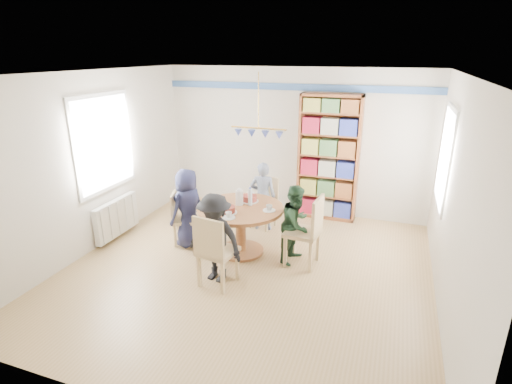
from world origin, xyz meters
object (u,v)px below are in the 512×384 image
at_px(radiator, 117,217).
at_px(person_left, 188,208).
at_px(chair_right, 309,228).
at_px(chair_far, 265,200).
at_px(dining_table, 241,219).
at_px(person_far, 263,196).
at_px(person_near, 215,238).
at_px(person_right, 296,224).
at_px(bookshelf, 328,159).
at_px(chair_near, 214,249).
at_px(chair_left, 181,216).

distance_m(radiator, person_left, 1.29).
height_order(chair_right, chair_far, chair_right).
distance_m(dining_table, person_far, 0.94).
bearing_deg(person_left, dining_table, 110.57).
height_order(chair_far, person_near, person_near).
relative_size(radiator, person_right, 0.86).
height_order(chair_right, bookshelf, bookshelf).
bearing_deg(person_far, chair_far, -104.66).
height_order(person_left, person_right, person_left).
bearing_deg(chair_near, bookshelf, 71.87).
relative_size(radiator, person_far, 0.83).
distance_m(chair_near, person_far, 1.96).
height_order(chair_far, person_left, person_left).
distance_m(chair_right, chair_far, 1.52).
bearing_deg(chair_right, chair_far, 132.09).
distance_m(radiator, person_right, 3.01).
height_order(person_left, bookshelf, bookshelf).
distance_m(radiator, dining_table, 2.16).
xyz_separation_m(chair_left, chair_right, (2.08, -0.03, 0.11)).
relative_size(person_left, person_far, 1.05).
distance_m(radiator, person_far, 2.46).
relative_size(chair_left, bookshelf, 0.37).
distance_m(radiator, bookshelf, 3.80).
bearing_deg(person_right, radiator, 106.67).
xyz_separation_m(chair_left, person_right, (1.88, 0.05, 0.12)).
relative_size(chair_near, person_far, 0.84).
height_order(chair_far, person_right, person_right).
distance_m(person_near, bookshelf, 2.93).
bearing_deg(radiator, person_near, -17.36).
bearing_deg(chair_right, bookshelf, 92.34).
height_order(chair_left, person_left, person_left).
distance_m(dining_table, bookshelf, 2.16).
bearing_deg(chair_left, dining_table, 1.13).
height_order(radiator, person_left, person_left).
xyz_separation_m(dining_table, chair_far, (0.04, 1.07, -0.07)).
distance_m(chair_left, person_near, 1.31).
bearing_deg(chair_far, dining_table, -92.21).
height_order(dining_table, chair_right, chair_right).
bearing_deg(chair_right, person_near, -143.35).
xyz_separation_m(chair_right, person_left, (-1.94, 0.03, 0.05)).
xyz_separation_m(radiator, dining_table, (2.14, 0.19, 0.21)).
relative_size(chair_far, person_right, 0.76).
height_order(person_right, person_near, person_near).
height_order(chair_far, bookshelf, bookshelf).
bearing_deg(bookshelf, chair_left, -137.03).
bearing_deg(dining_table, chair_right, -2.71).
bearing_deg(chair_right, person_left, 179.20).
xyz_separation_m(chair_far, bookshelf, (0.94, 0.77, 0.63)).
relative_size(person_left, person_right, 1.08).
relative_size(dining_table, chair_far, 1.46).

